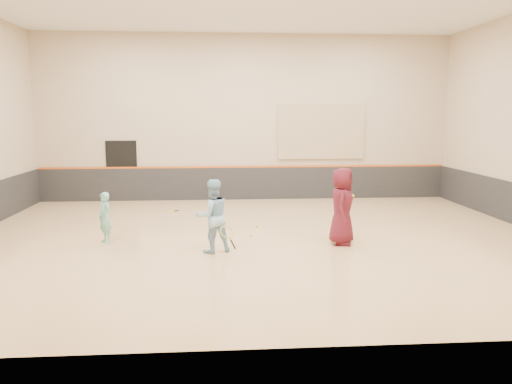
{
  "coord_description": "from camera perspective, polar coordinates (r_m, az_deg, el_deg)",
  "views": [
    {
      "loc": [
        -0.95,
        -12.32,
        3.16
      ],
      "look_at": [
        -0.02,
        0.4,
        1.15
      ],
      "focal_mm": 35.0,
      "sensor_mm": 36.0,
      "label": 1
    }
  ],
  "objects": [
    {
      "name": "young_man",
      "position": [
        12.27,
        9.8,
        -1.61
      ],
      "size": [
        0.84,
        1.05,
        1.88
      ],
      "primitive_type": "imported",
      "rotation": [
        0.0,
        0.0,
        1.27
      ],
      "color": "#561420",
      "rests_on": "floor"
    },
    {
      "name": "girl",
      "position": [
        12.82,
        -16.9,
        -2.82
      ],
      "size": [
        0.52,
        0.55,
        1.26
      ],
      "primitive_type": "imported",
      "rotation": [
        0.0,
        0.0,
        -0.92
      ],
      "color": "#75CBBA",
      "rests_on": "floor"
    },
    {
      "name": "ball_in_hand",
      "position": [
        12.08,
        11.04,
        -0.41
      ],
      "size": [
        0.07,
        0.07,
        0.07
      ],
      "primitive_type": "sphere",
      "color": "#C5D732",
      "rests_on": "young_man"
    },
    {
      "name": "accent_stripe",
      "position": [
        18.41,
        -1.2,
        2.9
      ],
      "size": [
        14.9,
        0.03,
        0.06
      ],
      "primitive_type": "cube",
      "color": "#D85914",
      "rests_on": "wall_back"
    },
    {
      "name": "wainscot_back",
      "position": [
        18.49,
        -1.2,
        0.99
      ],
      "size": [
        14.9,
        0.04,
        1.2
      ],
      "primitive_type": "cube",
      "color": "#232326",
      "rests_on": "floor"
    },
    {
      "name": "ball_under_racket",
      "position": [
        13.02,
        -0.53,
        -4.94
      ],
      "size": [
        0.07,
        0.07,
        0.07
      ],
      "primitive_type": "sphere",
      "color": "#DBED37",
      "rests_on": "floor"
    },
    {
      "name": "spare_racket",
      "position": [
        16.47,
        -9.73,
        -2.0
      ],
      "size": [
        0.6,
        0.6,
        0.14
      ],
      "primitive_type": null,
      "color": "gold",
      "rests_on": "floor"
    },
    {
      "name": "held_racket",
      "position": [
        11.11,
        -3.35,
        -4.6
      ],
      "size": [
        0.57,
        0.57,
        0.55
      ],
      "primitive_type": null,
      "color": "#96C02A",
      "rests_on": "instructor"
    },
    {
      "name": "room",
      "position": [
        12.58,
        0.22,
        -1.8
      ],
      "size": [
        15.04,
        12.04,
        6.22
      ],
      "color": "tan",
      "rests_on": "ground"
    },
    {
      "name": "instructor",
      "position": [
        11.44,
        -5.0,
        -2.75
      ],
      "size": [
        0.99,
        0.89,
        1.69
      ],
      "primitive_type": "imported",
      "rotation": [
        0.0,
        0.0,
        3.5
      ],
      "color": "#95C5E6",
      "rests_on": "floor"
    },
    {
      "name": "ball_beside_spare",
      "position": [
        14.02,
        0.1,
        -3.93
      ],
      "size": [
        0.07,
        0.07,
        0.07
      ],
      "primitive_type": "sphere",
      "color": "#CDEA36",
      "rests_on": "floor"
    },
    {
      "name": "doorway",
      "position": [
        18.76,
        -15.08,
        2.34
      ],
      "size": [
        1.1,
        0.05,
        2.2
      ],
      "primitive_type": "cube",
      "color": "black",
      "rests_on": "floor"
    },
    {
      "name": "acoustic_panel",
      "position": [
        18.66,
        7.47,
        6.85
      ],
      "size": [
        3.2,
        0.08,
        2.0
      ],
      "primitive_type": "cube",
      "color": "tan",
      "rests_on": "wall_back"
    }
  ]
}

